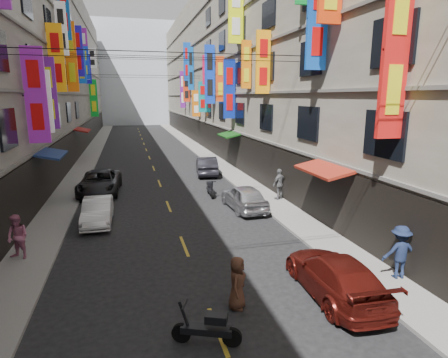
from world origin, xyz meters
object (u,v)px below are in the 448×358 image
car_right_mid (244,197)px  pedestrian_lfar (18,237)px  car_right_far (206,166)px  pedestrian_rfar (279,184)px  scooter_crossing (208,328)px  car_left_far (100,182)px  car_right_near (335,275)px  pedestrian_crossing (237,283)px  pedestrian_rnear (400,252)px  car_left_mid (98,211)px  scooter_far_right (210,189)px

car_right_mid → pedestrian_lfar: bearing=19.9°
car_right_far → pedestrian_rfar: 9.13m
car_right_far → scooter_crossing: bearing=85.7°
car_left_far → car_right_far: car_left_far is taller
car_right_near → pedestrian_crossing: 3.18m
car_right_mid → pedestrian_rnear: 9.53m
car_left_mid → scooter_far_right: bearing=30.2°
scooter_crossing → car_right_far: car_right_far is taller
car_left_far → pedestrian_lfar: 10.26m
car_right_near → car_right_far: 19.31m
car_right_near → pedestrian_rnear: size_ratio=2.49×
scooter_crossing → car_left_mid: size_ratio=0.45×
pedestrian_crossing → car_left_far: bearing=46.7°
pedestrian_rnear → car_left_far: bearing=-45.8°
car_left_far → scooter_far_right: bearing=-16.5°
car_right_mid → pedestrian_crossing: 9.95m
scooter_far_right → pedestrian_crossing: pedestrian_crossing is taller
car_left_far → car_left_mid: bearing=-84.1°
scooter_crossing → car_left_far: car_left_far is taller
scooter_far_right → car_left_far: car_left_far is taller
car_left_far → pedestrian_rfar: pedestrian_rfar is taller
car_right_near → scooter_far_right: bearing=-82.4°
scooter_crossing → pedestrian_crossing: (1.19, 1.42, 0.36)m
car_left_far → car_right_near: size_ratio=1.15×
car_right_far → pedestrian_rfar: pedestrian_rfar is taller
car_left_mid → car_right_mid: 7.70m
scooter_crossing → car_right_mid: size_ratio=0.41×
car_left_far → car_right_mid: size_ratio=1.27×
scooter_far_right → car_right_mid: 3.48m
pedestrian_rnear → pedestrian_rfar: bearing=-80.8°
pedestrian_crossing → scooter_crossing: bearing=169.3°
car_left_far → pedestrian_rfar: bearing=-20.4°
scooter_crossing → pedestrian_rfar: 13.79m
car_left_far → car_right_near: car_left_far is taller
car_left_mid → pedestrian_rnear: 13.50m
car_right_far → pedestrian_lfar: 17.42m
scooter_crossing → pedestrian_lfar: 8.84m
car_left_mid → pedestrian_crossing: bearing=-62.8°
scooter_crossing → pedestrian_lfar: (-5.90, 6.57, 0.54)m
pedestrian_lfar → pedestrian_rfar: bearing=52.6°
car_left_far → pedestrian_crossing: 15.87m
car_right_mid → pedestrian_lfar: pedestrian_lfar is taller
scooter_far_right → car_right_far: car_right_far is taller
car_right_far → scooter_far_right: bearing=87.7°
pedestrian_rfar → pedestrian_lfar: bearing=-4.5°
scooter_crossing → car_left_mid: 10.93m
scooter_far_right → car_right_far: 6.67m
car_right_near → pedestrian_rnear: 2.65m
car_right_near → pedestrian_rfar: bearing=-101.2°
car_right_far → pedestrian_crossing: bearing=88.3°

